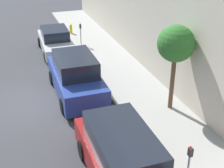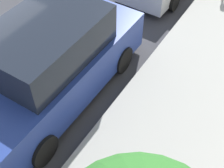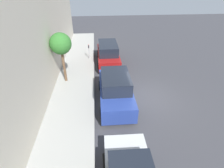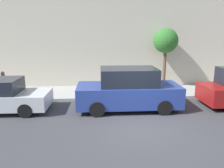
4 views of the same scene
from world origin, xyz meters
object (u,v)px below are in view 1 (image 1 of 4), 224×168
parked_minivan_nearest (122,158)px  parked_suv_second (76,76)px  fire_hydrant (71,29)px  parked_sedan_third (56,41)px  parking_meter_near (189,161)px  parking_meter_far (81,32)px  street_tree (176,45)px

parked_minivan_nearest → parked_suv_second: bearing=90.2°
parked_minivan_nearest → fire_hydrant: bearing=83.6°
parked_sedan_third → parking_meter_near: 13.15m
parked_sedan_third → parking_meter_far: parking_meter_far is taller
parking_meter_far → street_tree: street_tree is taller
parked_suv_second → parking_meter_near: bearing=-75.4°
parking_meter_near → street_tree: bearing=67.9°
parking_meter_far → parking_meter_near: bearing=-90.0°
parking_meter_near → fire_hydrant: bearing=90.4°
parked_suv_second → fire_hydrant: bearing=79.2°
parked_suv_second → street_tree: bearing=-38.5°
street_tree → fire_hydrant: size_ratio=5.38×
parked_suv_second → fire_hydrant: 9.26m
parked_suv_second → parked_sedan_third: 5.99m
parked_minivan_nearest → fire_hydrant: parked_minivan_nearest is taller
parked_minivan_nearest → street_tree: 5.31m
parked_suv_second → street_tree: (3.55, -2.82, 2.13)m
parked_sedan_third → parking_meter_far: bearing=14.3°
parked_minivan_nearest → street_tree: bearing=43.7°
parking_meter_far → fire_hydrant: parking_meter_far is taller
parked_minivan_nearest → parked_sedan_third: parked_minivan_nearest is taller
parked_suv_second → parking_meter_far: (1.83, 6.44, 0.10)m
parked_minivan_nearest → parked_suv_second: size_ratio=1.02×
fire_hydrant → parking_meter_far: bearing=-87.8°
parked_suv_second → street_tree: street_tree is taller
parking_meter_far → parked_suv_second: bearing=-105.9°
parked_suv_second → street_tree: size_ratio=1.30×
parked_sedan_third → parking_meter_near: (1.77, -13.03, 0.28)m
parking_meter_near → parked_minivan_nearest: bearing=154.4°
parked_minivan_nearest → parked_sedan_third: size_ratio=1.08×
parked_sedan_third → fire_hydrant: size_ratio=6.58×
parking_meter_near → street_tree: size_ratio=0.38×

